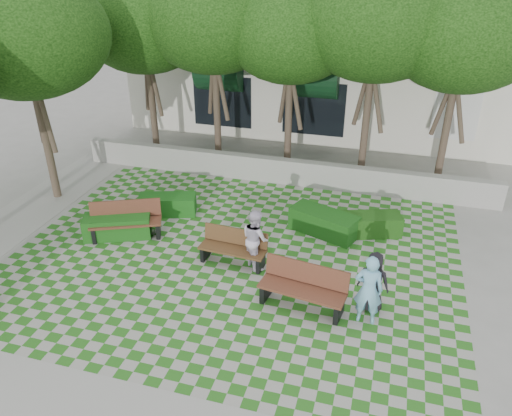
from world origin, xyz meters
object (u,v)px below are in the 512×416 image
(person_blue, at_px, (368,290))
(hedge_east, at_px, (370,224))
(bench_west, at_px, (126,221))
(person_white, at_px, (255,239))
(hedge_midright, at_px, (324,223))
(bench_east, at_px, (303,288))
(hedge_midleft, at_px, (168,205))
(bench_mid, at_px, (233,248))
(hedge_west, at_px, (118,226))
(person_dark, at_px, (373,282))

(person_blue, bearing_deg, hedge_east, -87.85)
(bench_west, height_order, person_white, person_white)
(person_blue, relative_size, person_white, 1.07)
(hedge_midright, height_order, person_white, person_white)
(bench_east, distance_m, hedge_midleft, 6.05)
(person_white, bearing_deg, person_blue, -158.74)
(bench_east, xyz_separation_m, hedge_midright, (-0.07, 3.50, -0.17))
(bench_mid, bearing_deg, hedge_west, 178.17)
(person_dark, bearing_deg, bench_west, -4.01)
(bench_east, relative_size, hedge_west, 1.11)
(bench_east, height_order, person_white, person_white)
(hedge_east, bearing_deg, hedge_midright, -166.13)
(person_dark, bearing_deg, hedge_midright, -55.83)
(hedge_midright, bearing_deg, hedge_west, -162.46)
(bench_east, bearing_deg, hedge_west, 172.43)
(hedge_midright, xyz_separation_m, hedge_midleft, (-4.97, -0.15, -0.04))
(hedge_midright, bearing_deg, hedge_east, 13.87)
(bench_mid, xyz_separation_m, hedge_midright, (2.08, 2.20, -0.11))
(hedge_midright, relative_size, person_white, 1.22)
(bench_east, bearing_deg, hedge_east, 80.32)
(person_white, bearing_deg, bench_mid, 50.84)
(person_dark, bearing_deg, bench_mid, -7.36)
(hedge_midright, xyz_separation_m, hedge_west, (-5.79, -1.83, -0.02))
(bench_west, bearing_deg, bench_mid, -31.23)
(bench_west, relative_size, hedge_east, 1.18)
(hedge_west, xyz_separation_m, person_dark, (7.41, -1.32, 0.43))
(bench_mid, relative_size, hedge_midright, 0.92)
(hedge_midleft, height_order, person_blue, person_blue)
(hedge_west, bearing_deg, bench_east, -15.92)
(hedge_east, relative_size, hedge_midright, 0.90)
(hedge_east, height_order, person_white, person_white)
(bench_east, distance_m, bench_west, 5.86)
(person_dark, bearing_deg, hedge_midleft, -17.53)
(hedge_west, relative_size, person_white, 1.16)
(bench_west, bearing_deg, hedge_east, -7.00)
(hedge_midright, xyz_separation_m, person_blue, (1.55, -3.64, 0.53))
(bench_east, distance_m, hedge_west, 6.09)
(hedge_midright, bearing_deg, person_blue, -66.97)
(hedge_west, bearing_deg, person_dark, -10.08)
(hedge_midright, relative_size, person_blue, 1.14)
(bench_mid, distance_m, person_blue, 3.93)
(bench_east, height_order, hedge_east, bench_east)
(hedge_east, height_order, hedge_west, hedge_west)
(bench_west, xyz_separation_m, hedge_west, (-0.26, -0.06, -0.18))
(hedge_east, xyz_separation_m, person_blue, (0.23, -3.96, 0.56))
(hedge_east, xyz_separation_m, person_dark, (0.31, -3.47, 0.44))
(bench_west, distance_m, person_blue, 7.32)
(bench_mid, distance_m, hedge_midright, 3.03)
(bench_east, xyz_separation_m, person_white, (-1.55, 1.33, 0.31))
(hedge_west, bearing_deg, person_blue, -13.87)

